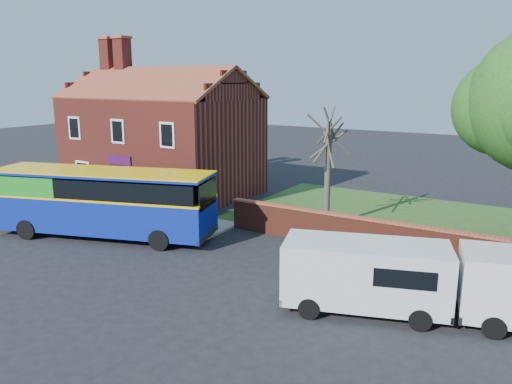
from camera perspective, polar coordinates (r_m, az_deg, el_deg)
The scene contains 9 objects.
ground at distance 23.03m, azimuth -16.45°, elevation -7.46°, with size 120.00×120.00×0.00m, color black.
pavement at distance 31.69m, azimuth -17.30°, elevation -1.84°, with size 18.00×3.50×0.12m, color gray.
kerb at distance 30.61m, azimuth -19.75°, elevation -2.51°, with size 18.00×0.15×0.14m, color slate.
grass_strip at distance 28.52m, azimuth 23.66°, elevation -4.06°, with size 26.00×12.00×0.04m, color #426B28.
shop_building at distance 35.03m, azimuth -10.62°, elevation 5.48°, with size 12.30×8.13×10.50m.
boundary_wall at distance 22.60m, azimuth 21.59°, elevation -6.06°, with size 22.00×0.38×1.60m.
bus at distance 26.08m, azimuth -17.78°, elevation -0.78°, with size 11.40×6.10×3.37m.
van_near at distance 17.48m, azimuth 12.44°, elevation -9.07°, with size 5.91×3.82×2.42m.
bare_tree at distance 26.34m, azimuth 8.21°, elevation 2.51°, with size 2.28×2.71×6.07m.
Camera 1 is at (16.34, -14.23, 7.80)m, focal length 35.00 mm.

